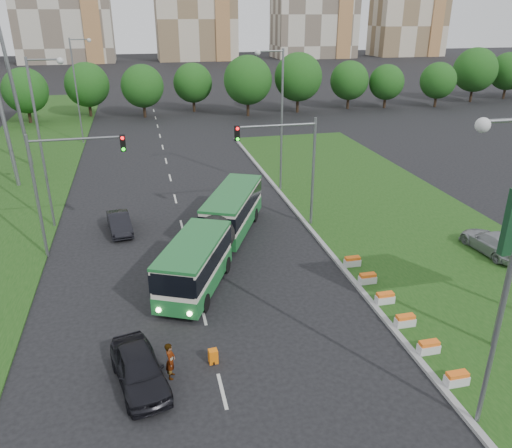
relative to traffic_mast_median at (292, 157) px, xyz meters
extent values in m
plane|color=black|center=(-4.78, -10.00, -5.35)|extent=(360.00, 360.00, 0.00)
cube|color=#194012|center=(8.22, -2.00, -5.27)|extent=(14.00, 60.00, 0.15)
cube|color=gray|center=(1.27, -2.00, -5.26)|extent=(0.30, 60.00, 0.18)
cube|color=#194012|center=(-22.78, 15.00, -5.30)|extent=(12.00, 110.00, 0.10)
cylinder|color=slate|center=(5.22, -16.00, -2.55)|extent=(0.24, 0.24, 5.60)
cylinder|color=slate|center=(1.62, 0.00, -1.35)|extent=(0.20, 0.20, 8.00)
cylinder|color=slate|center=(-1.13, 0.00, 2.25)|extent=(5.50, 0.14, 0.14)
cube|color=black|center=(-3.88, 0.00, 1.85)|extent=(0.32, 0.32, 1.00)
cylinder|color=slate|center=(-16.78, -1.00, -1.35)|extent=(0.20, 0.20, 8.00)
cylinder|color=slate|center=(-14.03, -1.00, 2.25)|extent=(5.50, 0.14, 0.14)
cube|color=black|center=(-11.28, -1.00, 1.85)|extent=(0.32, 0.32, 1.00)
cube|color=beige|center=(-6.21, -7.93, -3.65)|extent=(2.43, 6.71, 2.63)
cube|color=beige|center=(-6.21, 0.68, -3.65)|extent=(2.43, 8.17, 2.63)
cylinder|color=black|center=(-6.21, -3.99, -3.70)|extent=(2.43, 1.22, 2.43)
cube|color=#1C642D|center=(-6.21, -7.93, -4.52)|extent=(2.51, 6.76, 0.92)
cube|color=#1C642D|center=(-6.21, 0.68, -4.52)|extent=(2.51, 8.22, 0.92)
cube|color=black|center=(-6.21, -7.93, -3.21)|extent=(2.51, 6.76, 1.02)
cube|color=black|center=(-6.21, 0.68, -3.21)|extent=(2.51, 8.22, 1.02)
imported|color=black|center=(-11.11, -14.76, -4.56)|extent=(2.83, 4.94, 1.58)
imported|color=black|center=(-12.22, 1.96, -4.66)|extent=(2.01, 4.32, 1.37)
imported|color=#979A9F|center=(11.57, -7.34, -4.48)|extent=(2.34, 5.06, 1.43)
imported|color=gray|center=(-9.78, -14.62, -4.48)|extent=(0.54, 0.71, 1.74)
cube|color=orange|center=(-7.86, -14.08, -5.01)|extent=(0.40, 0.34, 0.69)
cylinder|color=black|center=(-7.86, -14.25, -5.27)|extent=(0.05, 0.16, 0.16)
camera|label=1|loc=(-10.15, -32.40, 9.35)|focal=35.00mm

